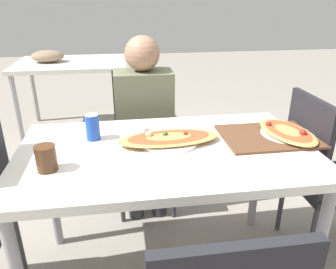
% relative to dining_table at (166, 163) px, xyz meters
% --- Properties ---
extents(dining_table, '(1.33, 0.78, 0.75)m').
position_rel_dining_table_xyz_m(dining_table, '(0.00, 0.00, 0.00)').
color(dining_table, silver).
rests_on(dining_table, ground_plane).
extents(chair_far_seated, '(0.40, 0.40, 0.93)m').
position_rel_dining_table_xyz_m(chair_far_seated, '(-0.05, 0.73, -0.16)').
color(chair_far_seated, black).
rests_on(chair_far_seated, ground_plane).
extents(chair_side_right, '(0.40, 0.40, 0.93)m').
position_rel_dining_table_xyz_m(chair_side_right, '(0.85, 0.08, -0.16)').
color(chair_side_right, black).
rests_on(chair_side_right, ground_plane).
extents(person_seated, '(0.35, 0.25, 1.18)m').
position_rel_dining_table_xyz_m(person_seated, '(-0.05, 0.61, 0.02)').
color(person_seated, '#2D2D38').
rests_on(person_seated, ground_plane).
extents(pizza_main, '(0.49, 0.27, 0.06)m').
position_rel_dining_table_xyz_m(pizza_main, '(0.02, 0.06, 0.10)').
color(pizza_main, white).
rests_on(pizza_main, dining_table).
extents(soda_can, '(0.07, 0.07, 0.12)m').
position_rel_dining_table_xyz_m(soda_can, '(-0.33, 0.15, 0.14)').
color(soda_can, '#1E47B2').
rests_on(soda_can, dining_table).
extents(drink_glass, '(0.08, 0.08, 0.11)m').
position_rel_dining_table_xyz_m(drink_glass, '(-0.49, -0.13, 0.13)').
color(drink_glass, '#4C2D19').
rests_on(drink_glass, dining_table).
extents(serving_tray, '(0.45, 0.33, 0.01)m').
position_rel_dining_table_xyz_m(serving_tray, '(0.51, 0.05, 0.08)').
color(serving_tray, brown).
rests_on(serving_tray, dining_table).
extents(pizza_second, '(0.26, 0.39, 0.06)m').
position_rel_dining_table_xyz_m(pizza_second, '(0.61, 0.05, 0.09)').
color(pizza_second, white).
rests_on(pizza_second, dining_table).
extents(background_table, '(1.10, 0.80, 0.87)m').
position_rel_dining_table_xyz_m(background_table, '(-0.72, 2.16, 0.02)').
color(background_table, silver).
rests_on(background_table, ground_plane).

